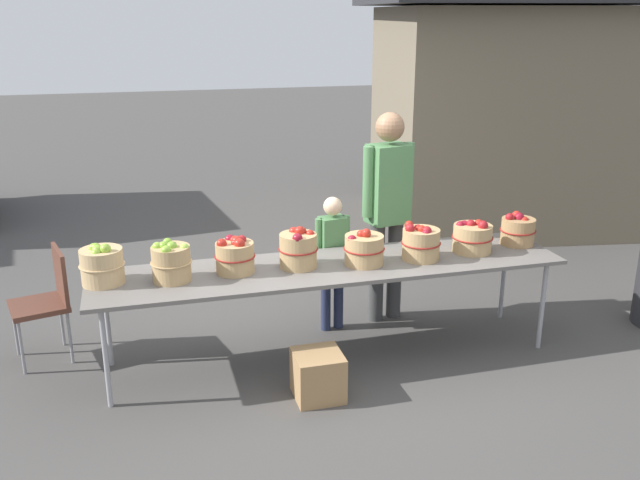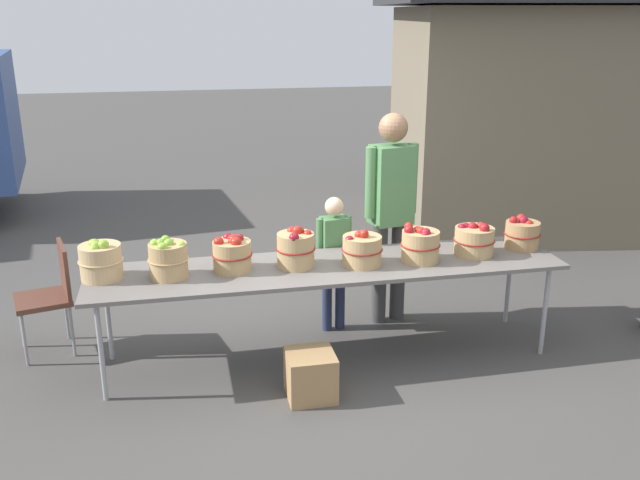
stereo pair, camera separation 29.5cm
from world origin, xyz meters
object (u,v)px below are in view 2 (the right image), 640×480
apple_basket_red_5 (522,233)px  vendor_adult (391,202)px  apple_basket_green_1 (168,259)px  apple_basket_red_0 (232,254)px  apple_basket_red_4 (474,240)px  folding_chair (52,290)px  apple_basket_red_1 (296,249)px  produce_crate (311,375)px  apple_basket_green_0 (101,260)px  apple_basket_red_2 (362,250)px  market_table (328,269)px  child_customer (334,253)px  apple_basket_red_3 (420,245)px

apple_basket_red_5 → vendor_adult: 1.07m
apple_basket_green_1 → apple_basket_red_0: apple_basket_green_1 is taller
apple_basket_red_4 → folding_chair: size_ratio=0.37×
apple_basket_red_1 → produce_crate: 0.92m
apple_basket_green_0 → apple_basket_red_1: bearing=-1.7°
apple_basket_red_2 → vendor_adult: (0.41, 0.61, 0.18)m
apple_basket_red_1 → produce_crate: (-0.01, -0.57, -0.73)m
market_table → folding_chair: (-2.05, 0.55, -0.21)m
child_customer → produce_crate: bearing=60.9°
apple_basket_red_3 → child_customer: 0.78m
apple_basket_green_1 → apple_basket_red_0: 0.45m
vendor_adult → produce_crate: (-0.90, -1.11, -0.88)m
apple_basket_red_1 → apple_basket_red_0: bearing=178.0°
apple_basket_red_3 → child_customer: (-0.54, 0.53, -0.21)m
market_table → apple_basket_red_0: apple_basket_red_0 is taller
apple_basket_red_4 → apple_basket_red_5: size_ratio=1.12×
apple_basket_red_4 → child_customer: 1.12m
market_table → child_customer: 0.50m
apple_basket_red_4 → apple_basket_red_0: bearing=178.8°
apple_basket_red_2 → folding_chair: 2.40m
apple_basket_green_0 → apple_basket_red_5: apple_basket_green_0 is taller
folding_chair → produce_crate: bearing=44.5°
apple_basket_green_0 → folding_chair: (-0.44, 0.48, -0.38)m
apple_basket_red_3 → vendor_adult: bearing=93.4°
apple_basket_red_2 → apple_basket_red_4: 0.90m
apple_basket_green_0 → apple_basket_green_1: 0.47m
apple_basket_green_0 → apple_basket_green_1: (0.46, -0.07, 0.00)m
apple_basket_green_0 → apple_basket_red_0: (0.91, -0.03, -0.01)m
vendor_adult → folding_chair: 2.76m
apple_basket_red_0 → apple_basket_red_2: bearing=-5.0°
market_table → apple_basket_red_1: 0.29m
apple_basket_red_5 → apple_basket_red_2: bearing=-175.0°
apple_basket_red_0 → apple_basket_red_2: size_ratio=0.96×
vendor_adult → produce_crate: 1.68m
apple_basket_red_1 → market_table: bearing=-5.9°
apple_basket_green_0 → child_customer: bearing=13.0°
apple_basket_red_4 → apple_basket_red_5: (0.44, 0.07, 0.00)m
apple_basket_green_0 → apple_basket_red_5: bearing=0.1°
apple_basket_red_4 → produce_crate: 1.65m
apple_basket_red_1 → produce_crate: size_ratio=0.94×
vendor_adult → apple_basket_red_4: bearing=120.0°
apple_basket_red_0 → apple_basket_red_1: (0.46, -0.02, 0.01)m
market_table → vendor_adult: 0.92m
apple_basket_red_1 → folding_chair: size_ratio=0.35×
apple_basket_red_5 → produce_crate: size_ratio=0.88×
apple_basket_red_3 → produce_crate: size_ratio=0.92×
folding_chair → produce_crate: folding_chair is taller
apple_basket_green_0 → apple_basket_red_0: 0.91m
apple_basket_red_5 → vendor_adult: bearing=152.3°
apple_basket_red_4 → apple_basket_red_3: bearing=-173.0°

